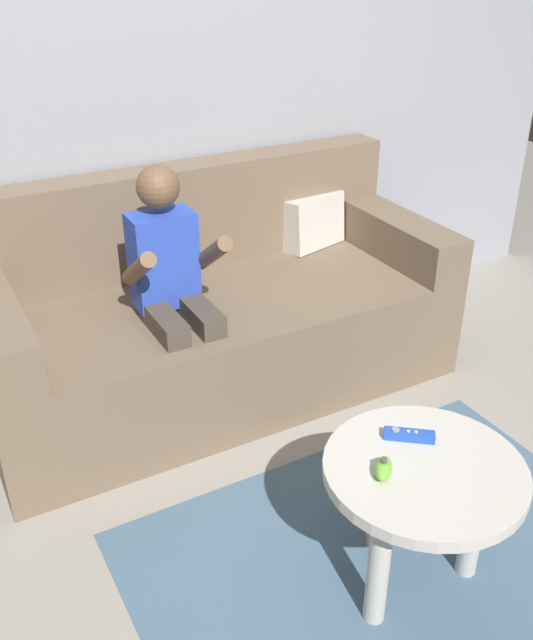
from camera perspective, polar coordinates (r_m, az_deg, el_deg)
The scene contains 8 objects.
ground_plane at distance 2.18m, azimuth 10.82°, elevation -21.79°, with size 8.48×8.48×0.00m, color #9E998E.
wall_back at distance 2.91m, azimuth -9.31°, elevation 20.17°, with size 4.24×0.05×2.50m, color #999EA8.
couch at distance 2.87m, azimuth -4.20°, elevation 0.35°, with size 1.86×0.80×0.86m.
person_seated_on_couch at distance 2.53m, azimuth -7.46°, elevation 2.62°, with size 0.33×0.40×0.98m.
coffee_table at distance 2.00m, azimuth 12.32°, elevation -13.09°, with size 0.54×0.54×0.43m.
area_rug at distance 2.24m, azimuth 11.46°, elevation -19.86°, with size 1.52×1.24×0.01m, color slate.
game_remote_blue_near_edge at distance 2.02m, azimuth 11.43°, elevation -9.10°, with size 0.13×0.11×0.03m.
nunchuk_lime at distance 1.88m, azimuth 9.41°, elevation -11.73°, with size 0.09×0.10×0.05m.
Camera 1 is at (-0.99, -1.00, 1.66)m, focal length 39.64 mm.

